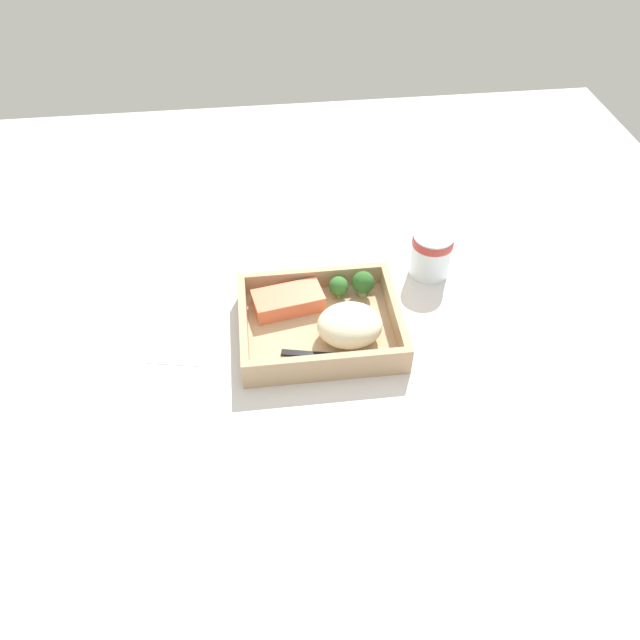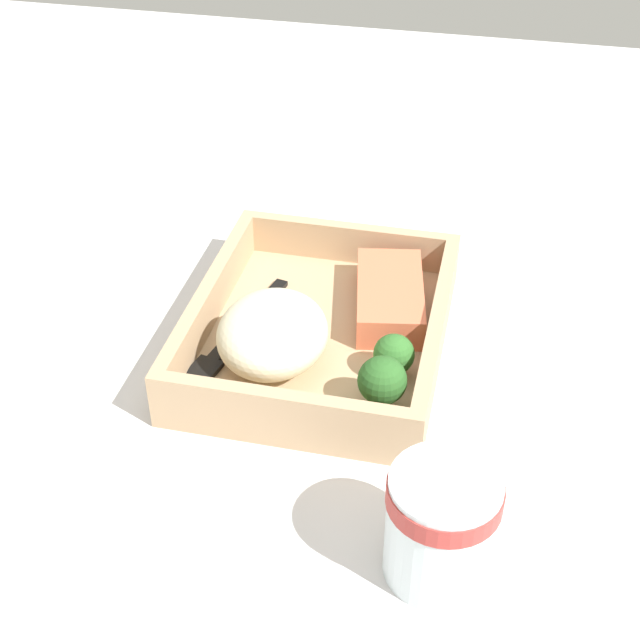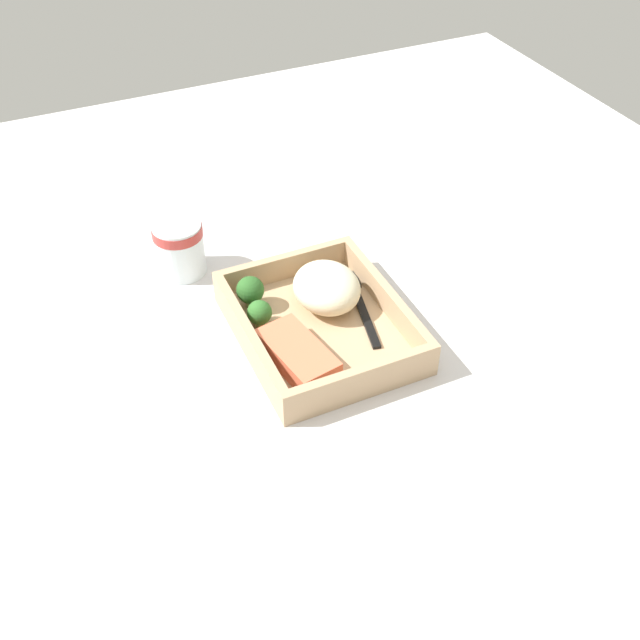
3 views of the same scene
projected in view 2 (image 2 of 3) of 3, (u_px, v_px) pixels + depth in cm
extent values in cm
cube|color=silver|center=(320.00, 354.00, 76.81)|extent=(160.00, 160.00, 2.00)
cube|color=tan|center=(320.00, 340.00, 75.85)|extent=(25.29, 20.66, 1.20)
cube|color=tan|center=(209.00, 302.00, 76.10)|extent=(25.29, 1.20, 3.69)
cube|color=tan|center=(436.00, 332.00, 72.65)|extent=(25.29, 1.20, 3.69)
cube|color=tan|center=(348.00, 242.00, 83.76)|extent=(1.20, 18.26, 3.69)
cube|color=tan|center=(283.00, 413.00, 64.99)|extent=(1.20, 18.26, 3.69)
cube|color=#E76F4C|center=(390.00, 297.00, 77.33)|extent=(12.12, 7.59, 2.84)
ellipsoid|color=#F1E7BD|center=(273.00, 334.00, 71.01)|extent=(10.17, 8.87, 5.55)
cylinder|color=#82A162|center=(381.00, 400.00, 67.56)|extent=(1.43, 1.43, 1.78)
sphere|color=#2A5C24|center=(382.00, 380.00, 66.41)|extent=(3.76, 3.76, 3.76)
cylinder|color=#7D9A5D|center=(393.00, 369.00, 70.83)|extent=(1.25, 1.25, 1.25)
sphere|color=#316A2A|center=(394.00, 354.00, 69.91)|extent=(3.29, 3.29, 3.29)
cube|color=black|center=(250.00, 319.00, 76.87)|extent=(12.35, 3.75, 0.44)
cube|color=black|center=(202.00, 372.00, 71.17)|extent=(3.79, 2.88, 0.44)
cylinder|color=white|center=(441.00, 526.00, 55.27)|extent=(6.93, 6.93, 8.12)
cylinder|color=#B23833|center=(445.00, 494.00, 53.50)|extent=(7.13, 7.13, 1.46)
cube|color=white|center=(379.00, 218.00, 93.12)|extent=(10.61, 12.88, 0.24)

